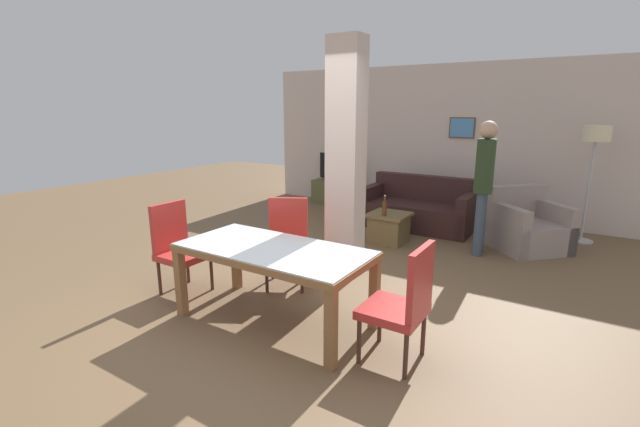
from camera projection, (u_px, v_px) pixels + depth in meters
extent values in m
plane|color=brown|center=(275.00, 321.00, 4.00)|extent=(18.00, 18.00, 0.00)
cube|color=beige|center=(444.00, 141.00, 7.76)|extent=(7.20, 0.06, 2.70)
cube|color=brown|center=(462.00, 128.00, 7.50)|extent=(0.44, 0.02, 0.36)
cube|color=#4C8CCC|center=(462.00, 128.00, 7.49)|extent=(0.40, 0.01, 0.32)
cube|color=beige|center=(346.00, 161.00, 4.87)|extent=(0.39, 0.29, 2.70)
cube|color=olive|center=(243.00, 265.00, 3.51)|extent=(1.76, 0.06, 0.06)
cube|color=olive|center=(299.00, 241.00, 4.17)|extent=(1.76, 0.06, 0.06)
cube|color=olive|center=(207.00, 237.00, 4.28)|extent=(0.06, 0.73, 0.06)
cube|color=olive|center=(358.00, 270.00, 3.40)|extent=(0.06, 0.73, 0.06)
cube|color=silver|center=(273.00, 248.00, 3.83)|extent=(1.74, 0.83, 0.01)
cube|color=olive|center=(181.00, 283.00, 4.05)|extent=(0.08, 0.08, 0.65)
cube|color=olive|center=(331.00, 330.00, 3.19)|extent=(0.08, 0.08, 0.65)
cube|color=olive|center=(236.00, 260.00, 4.67)|extent=(0.08, 0.08, 0.65)
cube|color=olive|center=(374.00, 294.00, 3.80)|extent=(0.08, 0.08, 0.65)
cube|color=red|center=(286.00, 251.00, 4.70)|extent=(0.63, 0.63, 0.07)
cube|color=red|center=(288.00, 220.00, 4.82)|extent=(0.41, 0.26, 0.52)
cylinder|color=#492B21|center=(302.00, 277.00, 4.56)|extent=(0.04, 0.04, 0.38)
cylinder|color=#492B21|center=(267.00, 276.00, 4.58)|extent=(0.04, 0.04, 0.38)
cylinder|color=#492B21|center=(305.00, 264.00, 4.92)|extent=(0.04, 0.04, 0.38)
cylinder|color=#492B21|center=(273.00, 263.00, 4.94)|extent=(0.04, 0.04, 0.38)
cube|color=red|center=(184.00, 256.00, 4.54)|extent=(0.46, 0.46, 0.07)
cube|color=red|center=(169.00, 226.00, 4.57)|extent=(0.05, 0.44, 0.52)
cylinder|color=#492B21|center=(212.00, 273.00, 4.65)|extent=(0.04, 0.04, 0.38)
cylinder|color=#492B21|center=(184.00, 285.00, 4.33)|extent=(0.04, 0.04, 0.38)
cylinder|color=#492B21|center=(188.00, 267.00, 4.84)|extent=(0.04, 0.04, 0.38)
cylinder|color=#492B21|center=(159.00, 277.00, 4.53)|extent=(0.04, 0.04, 0.38)
cube|color=#BF322F|center=(393.00, 311.00, 3.30)|extent=(0.46, 0.46, 0.07)
cube|color=#BF322F|center=(421.00, 281.00, 3.12)|extent=(0.05, 0.44, 0.52)
cylinder|color=#492B21|center=(359.00, 341.00, 3.30)|extent=(0.04, 0.04, 0.38)
cylinder|color=#492B21|center=(380.00, 321.00, 3.61)|extent=(0.04, 0.04, 0.38)
cylinder|color=#492B21|center=(406.00, 356.00, 3.10)|extent=(0.04, 0.04, 0.38)
cylinder|color=#492B21|center=(423.00, 333.00, 3.41)|extent=(0.04, 0.04, 0.38)
cube|color=#321D1B|center=(417.00, 215.00, 7.08)|extent=(1.77, 0.87, 0.42)
cube|color=#321D1B|center=(425.00, 187.00, 7.26)|extent=(1.77, 0.18, 0.41)
cube|color=#321D1B|center=(467.00, 215.00, 6.63)|extent=(0.16, 0.87, 0.65)
cube|color=#321D1B|center=(373.00, 203.00, 7.47)|extent=(0.16, 0.87, 0.65)
cube|color=gray|center=(528.00, 236.00, 5.98)|extent=(1.22, 1.22, 0.40)
cube|color=gray|center=(515.00, 201.00, 6.20)|extent=(0.74, 0.74, 0.46)
cube|color=gray|center=(551.00, 225.00, 6.03)|extent=(0.70, 0.70, 0.65)
cube|color=gray|center=(506.00, 229.00, 5.87)|extent=(0.70, 0.70, 0.65)
cube|color=brown|center=(389.00, 215.00, 6.25)|extent=(0.57, 0.56, 0.04)
cube|color=brown|center=(389.00, 229.00, 6.30)|extent=(0.49, 0.48, 0.40)
cylinder|color=#4C2D14|center=(385.00, 208.00, 6.09)|extent=(0.06, 0.06, 0.21)
cylinder|color=#4C2D14|center=(385.00, 199.00, 6.06)|extent=(0.03, 0.03, 0.07)
cylinder|color=#B7B7BC|center=(385.00, 196.00, 6.05)|extent=(0.03, 0.03, 0.01)
cube|color=brown|center=(335.00, 192.00, 8.90)|extent=(0.94, 0.40, 0.48)
cube|color=black|center=(335.00, 180.00, 8.84)|extent=(0.36, 0.26, 0.03)
cube|color=black|center=(335.00, 166.00, 8.77)|extent=(0.81, 0.21, 0.52)
cylinder|color=#B7B7BC|center=(580.00, 241.00, 6.38)|extent=(0.33, 0.33, 0.02)
cylinder|color=#B7B7BC|center=(588.00, 192.00, 6.21)|extent=(0.04, 0.04, 1.46)
cylinder|color=beige|center=(597.00, 133.00, 6.00)|extent=(0.37, 0.37, 0.22)
cylinder|color=#3A4958|center=(479.00, 225.00, 5.68)|extent=(0.13, 0.13, 0.86)
cylinder|color=#3A4958|center=(480.00, 222.00, 5.83)|extent=(0.13, 0.13, 0.86)
cube|color=#25361E|center=(485.00, 166.00, 5.56)|extent=(0.27, 0.41, 0.68)
sphere|color=tan|center=(489.00, 130.00, 5.45)|extent=(0.23, 0.23, 0.23)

